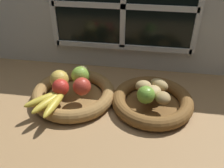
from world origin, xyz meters
TOP-DOWN VIEW (x-y plane):
  - ground_plane at (0.00, 0.00)cm, footprint 140.00×90.00cm
  - back_wall at (0.00, 29.77)cm, footprint 140.00×4.60cm
  - fruit_bowl_left at (-16.50, -0.45)cm, footprint 33.94×33.94cm
  - fruit_bowl_right at (15.48, -0.45)cm, footprint 31.89×31.89cm
  - apple_golden_left at (-21.83, 0.19)cm, footprint 7.48×7.48cm
  - apple_red_front at (-19.81, -4.74)cm, footprint 6.56×6.56cm
  - apple_red_right at (-11.76, -3.15)cm, footprint 7.01×7.01cm
  - apple_green_back at (-14.29, 4.25)cm, footprint 7.53×7.53cm
  - pear_brown at (-13.59, 5.98)cm, footprint 6.77×6.44cm
  - banana_bunch_front at (-21.89, -11.26)cm, footprint 13.78×17.19cm
  - potato_large at (15.48, -0.45)cm, footprint 8.30×8.42cm
  - potato_small at (18.93, -3.90)cm, footprint 8.18×8.29cm
  - potato_back at (17.64, 4.31)cm, footprint 9.11×8.38cm
  - potato_oblong at (11.59, 2.58)cm, footprint 6.48×5.38cm
  - lime_near at (12.68, -4.64)cm, footprint 6.72×6.72cm
  - chili_pepper at (15.32, -1.86)cm, footprint 10.20×6.61cm

SIDE VIEW (x-z plane):
  - ground_plane at x=0.00cm, z-range -3.00..0.00cm
  - fruit_bowl_left at x=-16.50cm, z-range -0.18..5.12cm
  - fruit_bowl_right at x=15.48cm, z-range -0.17..5.12cm
  - chili_pepper at x=15.32cm, z-range 5.30..7.68cm
  - banana_bunch_front at x=-21.89cm, z-range 5.30..8.29cm
  - potato_large at x=15.48cm, z-range 5.30..9.33cm
  - potato_small at x=18.93cm, z-range 5.30..9.66cm
  - potato_oblong at x=11.59cm, z-range 5.30..9.79cm
  - potato_back at x=17.64cm, z-range 5.30..10.06cm
  - apple_red_front at x=-19.81cm, z-range 5.30..11.85cm
  - lime_near at x=12.68cm, z-range 5.30..12.01cm
  - apple_red_right at x=-11.76cm, z-range 5.30..12.30cm
  - pear_brown at x=-13.59cm, z-range 5.30..12.77cm
  - apple_golden_left at x=-21.83cm, z-range 5.30..12.77cm
  - apple_green_back at x=-14.29cm, z-range 5.30..12.82cm
  - back_wall at x=0.00cm, z-range 0.38..55.38cm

